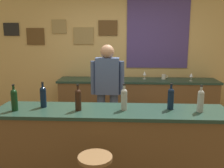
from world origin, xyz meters
TOP-DOWN VIEW (x-y plane):
  - ground_plane at (0.00, 0.00)m, footprint 10.00×10.00m
  - back_wall at (0.01, 2.03)m, footprint 6.00×0.09m
  - bar_counter at (0.00, -0.40)m, footprint 2.70×0.60m
  - side_counter at (0.40, 1.65)m, footprint 3.09×0.56m
  - bartender at (-0.12, 0.63)m, footprint 0.52×0.21m
  - wine_bottle_a at (-1.09, -0.49)m, footprint 0.07×0.07m
  - wine_bottle_b at (-0.81, -0.34)m, footprint 0.07×0.07m
  - wine_bottle_c at (-0.37, -0.45)m, footprint 0.07×0.07m
  - wine_bottle_d at (0.15, -0.40)m, footprint 0.07×0.07m
  - wine_bottle_e at (0.69, -0.34)m, footprint 0.07×0.07m
  - wine_bottle_f at (1.00, -0.42)m, footprint 0.07×0.07m
  - wine_glass_a at (-0.37, 1.60)m, footprint 0.07×0.07m
  - wine_glass_b at (0.54, 1.72)m, footprint 0.07×0.07m
  - wine_glass_c at (1.40, 1.56)m, footprint 0.07×0.07m
  - coffee_mug at (0.92, 1.73)m, footprint 0.12×0.08m

SIDE VIEW (x-z plane):
  - ground_plane at x=0.00m, z-range 0.00..0.00m
  - side_counter at x=0.40m, z-range 0.00..0.90m
  - bar_counter at x=0.00m, z-range 0.00..0.92m
  - bartender at x=-0.12m, z-range 0.13..1.75m
  - coffee_mug at x=0.92m, z-range 0.90..1.00m
  - wine_glass_a at x=-0.37m, z-range 0.93..1.09m
  - wine_glass_b at x=0.54m, z-range 0.93..1.09m
  - wine_glass_c at x=1.40m, z-range 0.93..1.09m
  - wine_bottle_a at x=-1.09m, z-range 0.90..1.21m
  - wine_bottle_b at x=-0.81m, z-range 0.90..1.21m
  - wine_bottle_c at x=-0.37m, z-range 0.90..1.21m
  - wine_bottle_d at x=0.15m, z-range 0.90..1.21m
  - wine_bottle_e at x=0.69m, z-range 0.90..1.21m
  - wine_bottle_f at x=1.00m, z-range 0.90..1.21m
  - back_wall at x=0.01m, z-range 0.02..2.82m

